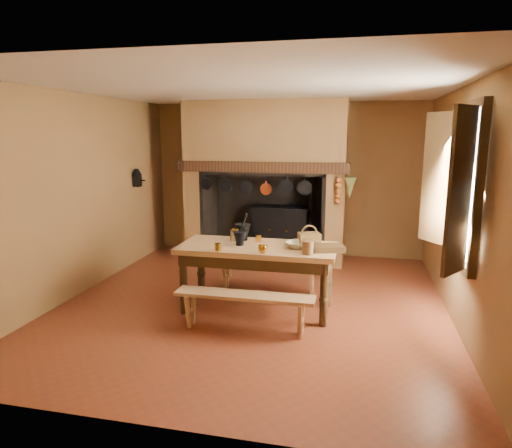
{
  "coord_description": "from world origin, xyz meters",
  "views": [
    {
      "loc": [
        1.31,
        -5.67,
        2.24
      ],
      "look_at": [
        -0.03,
        0.3,
        1.03
      ],
      "focal_mm": 32.0,
      "sensor_mm": 36.0,
      "label": 1
    }
  ],
  "objects_px": {
    "coffee_grinder": "(236,235)",
    "wicker_basket": "(309,238)",
    "mixing_bowl": "(299,245)",
    "iron_range": "(281,231)",
    "bench_front": "(244,303)",
    "work_table": "(257,256)"
  },
  "relations": [
    {
      "from": "work_table",
      "to": "wicker_basket",
      "type": "bearing_deg",
      "value": 17.97
    },
    {
      "from": "work_table",
      "to": "wicker_basket",
      "type": "relative_size",
      "value": 6.21
    },
    {
      "from": "iron_range",
      "to": "coffee_grinder",
      "type": "distance_m",
      "value": 2.51
    },
    {
      "from": "iron_range",
      "to": "wicker_basket",
      "type": "distance_m",
      "value": 2.62
    },
    {
      "from": "iron_range",
      "to": "bench_front",
      "type": "height_order",
      "value": "iron_range"
    },
    {
      "from": "iron_range",
      "to": "mixing_bowl",
      "type": "bearing_deg",
      "value": -75.88
    },
    {
      "from": "bench_front",
      "to": "iron_range",
      "type": "bearing_deg",
      "value": 92.47
    },
    {
      "from": "coffee_grinder",
      "to": "mixing_bowl",
      "type": "bearing_deg",
      "value": -33.61
    },
    {
      "from": "iron_range",
      "to": "mixing_bowl",
      "type": "height_order",
      "value": "iron_range"
    },
    {
      "from": "wicker_basket",
      "to": "coffee_grinder",
      "type": "bearing_deg",
      "value": 159.04
    },
    {
      "from": "coffee_grinder",
      "to": "wicker_basket",
      "type": "distance_m",
      "value": 0.96
    },
    {
      "from": "wicker_basket",
      "to": "mixing_bowl",
      "type": "bearing_deg",
      "value": -139.16
    },
    {
      "from": "bench_front",
      "to": "mixing_bowl",
      "type": "bearing_deg",
      "value": 52.66
    },
    {
      "from": "iron_range",
      "to": "work_table",
      "type": "height_order",
      "value": "iron_range"
    },
    {
      "from": "work_table",
      "to": "wicker_basket",
      "type": "xyz_separation_m",
      "value": [
        0.63,
        0.2,
        0.22
      ]
    },
    {
      "from": "bench_front",
      "to": "coffee_grinder",
      "type": "height_order",
      "value": "coffee_grinder"
    },
    {
      "from": "iron_range",
      "to": "coffee_grinder",
      "type": "xyz_separation_m",
      "value": [
        -0.19,
        -2.46,
        0.45
      ]
    },
    {
      "from": "work_table",
      "to": "coffee_grinder",
      "type": "distance_m",
      "value": 0.45
    },
    {
      "from": "mixing_bowl",
      "to": "wicker_basket",
      "type": "bearing_deg",
      "value": 61.88
    },
    {
      "from": "iron_range",
      "to": "bench_front",
      "type": "distance_m",
      "value": 3.35
    },
    {
      "from": "mixing_bowl",
      "to": "wicker_basket",
      "type": "distance_m",
      "value": 0.23
    },
    {
      "from": "iron_range",
      "to": "work_table",
      "type": "relative_size",
      "value": 0.81
    }
  ]
}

